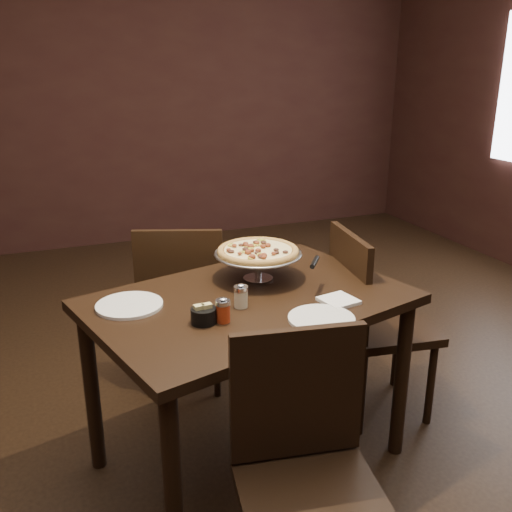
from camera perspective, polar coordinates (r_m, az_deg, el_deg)
name	(u,v)px	position (r m, az deg, el deg)	size (l,w,h in m)	color
room	(276,145)	(2.27, 2.04, 11.06)	(6.04, 7.04, 2.84)	black
dining_table	(249,320)	(2.39, -0.68, -6.43)	(1.44, 1.14, 0.79)	black
pizza_stand	(258,251)	(2.49, 0.20, 0.46)	(0.39, 0.39, 0.16)	silver
parmesan_shaker	(241,296)	(2.24, -1.52, -4.02)	(0.06, 0.06, 0.10)	beige
pepper_flake_shaker	(223,310)	(2.12, -3.31, -5.44)	(0.06, 0.06, 0.10)	maroon
packet_caddy	(203,315)	(2.12, -5.28, -5.89)	(0.10, 0.10, 0.07)	black
napkin_stack	(339,301)	(2.32, 8.25, -4.43)	(0.13, 0.13, 0.01)	white
plate_left	(129,305)	(2.31, -12.55, -4.83)	(0.26, 0.26, 0.01)	white
plate_near	(321,319)	(2.16, 6.56, -6.26)	(0.25, 0.25, 0.01)	white
serving_spatula	(315,263)	(2.38, 5.89, -0.65)	(0.17, 0.17, 0.02)	silver
chair_far	(183,301)	(3.04, -7.34, -4.47)	(0.56, 0.56, 0.94)	black
chair_near	(306,469)	(1.90, 5.07, -20.45)	(0.50, 0.50, 0.94)	black
chair_side	(370,317)	(2.86, 11.37, -6.01)	(0.51, 0.51, 0.96)	black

